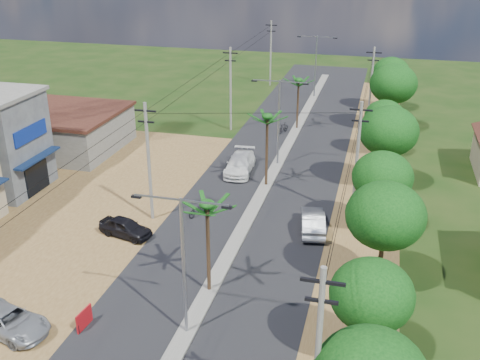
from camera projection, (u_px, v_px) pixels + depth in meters
The scene contains 31 objects.
ground at pixel (187, 334), 29.95m from camera, with size 160.00×160.00×0.00m, color black.
road at pixel (252, 212), 43.26m from camera, with size 12.00×110.00×0.04m, color black.
median at pixel (261, 195), 45.89m from camera, with size 1.00×90.00×0.18m, color #605E56.
dirt_lot_west at pixel (28, 230), 40.53m from camera, with size 18.00×46.00×0.04m, color brown.
dirt_shoulder_east at pixel (364, 225), 41.28m from camera, with size 5.00×90.00×0.03m, color brown.
low_shed at pixel (67, 130), 55.36m from camera, with size 10.40×10.40×3.95m.
tree_east_b at pixel (372, 295), 26.15m from camera, with size 4.00×4.00×5.83m.
tree_east_c at pixel (386, 216), 31.98m from camera, with size 4.60×4.60×6.83m.
tree_east_d at pixel (383, 177), 38.47m from camera, with size 4.20×4.20×6.13m.
tree_east_e at pixel (389, 131), 45.23m from camera, with size 4.80×4.80×7.14m.
tree_east_f at pixel (384, 117), 52.91m from camera, with size 3.80×3.80×5.52m.
tree_east_g at pixel (393, 84), 59.33m from camera, with size 5.00×5.00×7.38m.
tree_east_h at pixel (391, 73), 66.75m from camera, with size 4.40×4.40×6.52m.
palm_median_near at pixel (207, 208), 31.30m from camera, with size 2.00×2.00×6.15m.
palm_median_mid at pixel (267, 120), 45.37m from camera, with size 2.00×2.00×6.55m.
palm_median_far at pixel (299, 82), 59.83m from camera, with size 2.00×2.00×5.85m.
streetlight_near at pixel (183, 256), 28.05m from camera, with size 5.10×0.18×8.00m.
streetlight_mid at pixel (279, 116), 50.25m from camera, with size 5.10×0.18×8.00m.
streetlight_far at pixel (316, 61), 72.45m from camera, with size 5.10×0.18×8.00m.
utility_pole_w_b at pixel (149, 160), 40.34m from camera, with size 1.60×0.24×9.00m.
utility_pole_w_c at pixel (231, 87), 59.88m from camera, with size 1.60×0.24×9.00m.
utility_pole_w_d at pixel (271, 52), 78.53m from camera, with size 1.60×0.24×9.00m.
utility_pole_e_b at pixel (357, 159), 40.52m from camera, with size 1.60×0.24×9.00m.
utility_pole_e_c at pixel (371, 87), 60.06m from camera, with size 1.60×0.24×9.00m.
car_silver_mid at pixel (313, 222), 40.10m from camera, with size 1.61×4.62×1.52m, color gray.
car_white_far at pixel (240, 164), 50.22m from camera, with size 2.24×5.50×1.60m, color silver.
car_parked_silver at pixel (9, 322), 29.82m from camera, with size 2.21×4.79×1.33m, color gray.
car_parked_dark at pixel (126, 228), 39.45m from camera, with size 1.58×3.93×1.34m, color black.
moto_rider_west_a at pixel (198, 210), 42.44m from camera, with size 0.66×1.90×1.00m, color black.
moto_rider_west_b at pixel (283, 128), 60.50m from camera, with size 0.52×1.85×1.11m, color black.
roadside_sign at pixel (84, 319), 30.20m from camera, with size 0.21×1.36×1.13m.
Camera 1 is at (8.89, -22.72, 19.42)m, focal length 42.00 mm.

